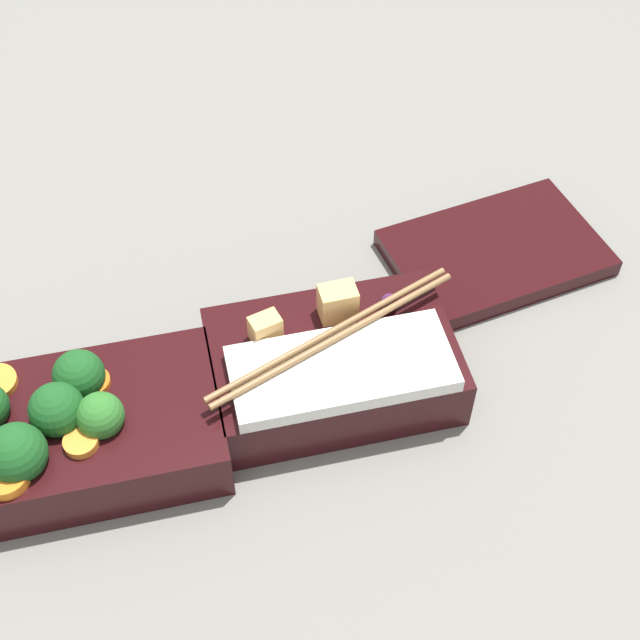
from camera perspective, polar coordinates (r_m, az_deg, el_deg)
ground_plane at (r=0.68m, az=-6.27°, el=-6.73°), size 3.00×3.00×0.00m
bento_tray_vegetable at (r=0.67m, az=-14.89°, el=-6.57°), size 0.18×0.12×0.08m
bento_tray_rice at (r=0.68m, az=0.89°, el=-2.89°), size 0.20×0.12×0.08m
bento_lid at (r=0.80m, az=11.15°, el=4.25°), size 0.20×0.15×0.02m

